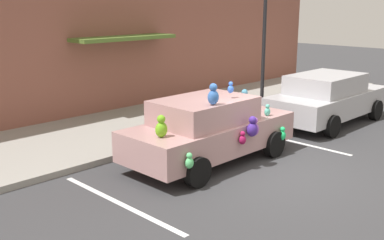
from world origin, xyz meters
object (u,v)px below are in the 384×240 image
object	(u,v)px
parked_sedan_behind	(327,98)
teddy_bear_on_sidewalk	(212,108)
plush_covered_car	(209,129)
street_lamp_post	(264,34)

from	to	relation	value
parked_sedan_behind	teddy_bear_on_sidewalk	bearing A→B (deg)	138.64
parked_sedan_behind	plush_covered_car	bearing A→B (deg)	178.66
plush_covered_car	street_lamp_post	world-z (taller)	street_lamp_post
teddy_bear_on_sidewalk	street_lamp_post	bearing A→B (deg)	-3.69
plush_covered_car	parked_sedan_behind	world-z (taller)	plush_covered_car
plush_covered_car	street_lamp_post	xyz separation A→B (m)	(4.92, 2.10, 1.86)
plush_covered_car	teddy_bear_on_sidewalk	bearing A→B (deg)	41.10
street_lamp_post	teddy_bear_on_sidewalk	bearing A→B (deg)	176.31
plush_covered_car	parked_sedan_behind	xyz separation A→B (m)	(5.27, -0.12, -0.01)
plush_covered_car	street_lamp_post	distance (m)	5.66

